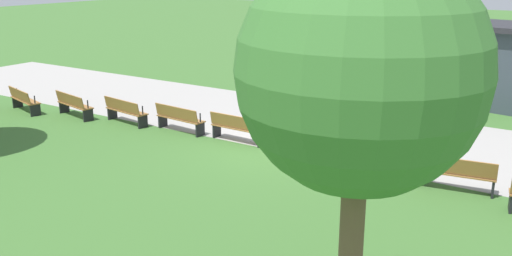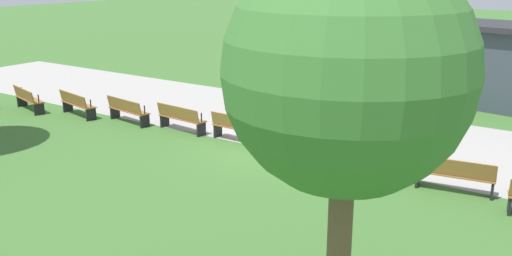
# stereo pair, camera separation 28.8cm
# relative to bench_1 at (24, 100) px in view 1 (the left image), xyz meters

# --- Properties ---
(ground_plane) EXTENTS (120.00, 120.00, 0.00)m
(ground_plane) POSITION_rel_bench_1_xyz_m (9.95, 1.35, -0.48)
(ground_plane) COLOR #3D6B2D
(path_paving) EXTENTS (38.77, 6.02, 0.01)m
(path_paving) POSITION_rel_bench_1_xyz_m (9.95, 4.21, -0.47)
(path_paving) COLOR #A39E99
(path_paving) RESTS_ON ground
(bench_1) EXTENTS (1.91, 0.93, 0.89)m
(bench_1) POSITION_rel_bench_1_xyz_m (0.00, 0.00, 0.00)
(bench_1) COLOR #996633
(bench_1) RESTS_ON ground
(bench_2) EXTENTS (1.91, 0.83, 0.89)m
(bench_2) POSITION_rel_bench_1_xyz_m (2.18, 0.50, 0.00)
(bench_2) COLOR #996633
(bench_2) RESTS_ON ground
(bench_3) EXTENTS (1.90, 0.73, 0.89)m
(bench_3) POSITION_rel_bench_1_xyz_m (4.38, 0.88, 0.00)
(bench_3) COLOR #996633
(bench_3) RESTS_ON ground
(bench_4) EXTENTS (1.89, 0.63, 0.89)m
(bench_4) POSITION_rel_bench_1_xyz_m (6.60, 1.14, 0.00)
(bench_4) COLOR #996633
(bench_4) RESTS_ON ground
(bench_5) EXTENTS (1.86, 0.53, 0.89)m
(bench_5) POSITION_rel_bench_1_xyz_m (8.83, 1.26, 0.00)
(bench_5) COLOR #996633
(bench_5) RESTS_ON ground
(bench_6) EXTENTS (1.86, 0.53, 0.89)m
(bench_6) POSITION_rel_bench_1_xyz_m (11.06, 1.26, 0.00)
(bench_6) COLOR #996633
(bench_6) RESTS_ON ground
(bench_7) EXTENTS (1.89, 0.63, 0.89)m
(bench_7) POSITION_rel_bench_1_xyz_m (13.29, 1.14, 0.00)
(bench_7) COLOR #996633
(bench_7) RESTS_ON ground
(bench_8) EXTENTS (1.90, 0.73, 0.89)m
(bench_8) POSITION_rel_bench_1_xyz_m (15.51, 0.88, 0.00)
(bench_8) COLOR #996633
(bench_8) RESTS_ON ground
(person_seated) EXTENTS (0.33, 0.52, 1.20)m
(person_seated) POSITION_rel_bench_1_xyz_m (10.96, 1.40, 0.16)
(person_seated) COLOR maroon
(person_seated) RESTS_ON ground
(tree_2) EXTENTS (3.12, 3.12, 5.64)m
(tree_2) POSITION_rel_bench_1_xyz_m (15.68, -6.02, 3.58)
(tree_2) COLOR brown
(tree_2) RESTS_ON ground
(kiosk) EXTENTS (4.27, 3.78, 3.17)m
(kiosk) POSITION_rel_bench_1_xyz_m (14.64, 10.68, 1.14)
(kiosk) COLOR #38424C
(kiosk) RESTS_ON ground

